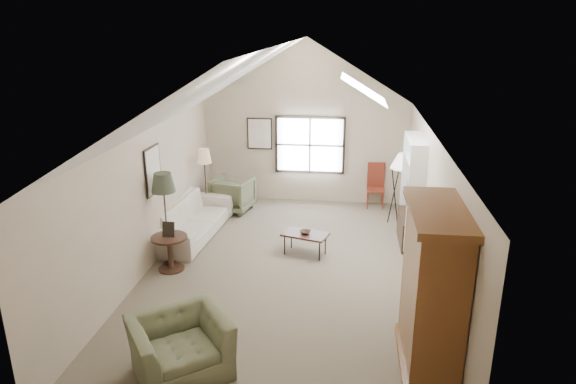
# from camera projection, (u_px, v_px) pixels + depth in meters

# --- Properties ---
(room_shell) EXTENTS (5.01, 8.01, 4.00)m
(room_shell) POSITION_uv_depth(u_px,v_px,m) (285.00, 94.00, 8.31)
(room_shell) COLOR #736752
(room_shell) RESTS_ON ground
(window) EXTENTS (1.72, 0.08, 1.42)m
(window) POSITION_uv_depth(u_px,v_px,m) (310.00, 145.00, 12.58)
(window) COLOR black
(window) RESTS_ON room_shell
(skylight) EXTENTS (0.80, 1.20, 0.52)m
(skylight) POSITION_uv_depth(u_px,v_px,m) (365.00, 88.00, 9.00)
(skylight) COLOR white
(skylight) RESTS_ON room_shell
(wall_art) EXTENTS (1.97, 3.71, 0.88)m
(wall_art) POSITION_uv_depth(u_px,v_px,m) (209.00, 151.00, 10.82)
(wall_art) COLOR black
(wall_art) RESTS_ON room_shell
(armoire) EXTENTS (0.60, 1.50, 2.20)m
(armoire) POSITION_uv_depth(u_px,v_px,m) (432.00, 291.00, 6.46)
(armoire) COLOR brown
(armoire) RESTS_ON ground
(tv_alcove) EXTENTS (0.32, 1.30, 2.10)m
(tv_alcove) POSITION_uv_depth(u_px,v_px,m) (412.00, 190.00, 10.19)
(tv_alcove) COLOR white
(tv_alcove) RESTS_ON ground
(media_console) EXTENTS (0.34, 1.18, 0.60)m
(media_console) POSITION_uv_depth(u_px,v_px,m) (408.00, 229.00, 10.46)
(media_console) COLOR #382316
(media_console) RESTS_ON ground
(tv_panel) EXTENTS (0.05, 0.90, 0.55)m
(tv_panel) POSITION_uv_depth(u_px,v_px,m) (410.00, 201.00, 10.26)
(tv_panel) COLOR black
(tv_panel) RESTS_ON media_console
(sofa) EXTENTS (1.23, 2.67, 0.76)m
(sofa) POSITION_uv_depth(u_px,v_px,m) (191.00, 218.00, 10.82)
(sofa) COLOR beige
(sofa) RESTS_ON ground
(armchair_near) EXTENTS (1.56, 1.53, 0.77)m
(armchair_near) POSITION_uv_depth(u_px,v_px,m) (180.00, 346.00, 6.54)
(armchair_near) COLOR #5B5F42
(armchair_near) RESTS_ON ground
(armchair_far) EXTENTS (1.04, 1.05, 0.81)m
(armchair_far) POSITION_uv_depth(u_px,v_px,m) (233.00, 194.00, 12.25)
(armchair_far) COLOR #5D6748
(armchair_far) RESTS_ON ground
(coffee_table) EXTENTS (0.96, 0.70, 0.44)m
(coffee_table) POSITION_uv_depth(u_px,v_px,m) (305.00, 244.00, 9.96)
(coffee_table) COLOR #3E2119
(coffee_table) RESTS_ON ground
(bowl) EXTENTS (0.26, 0.26, 0.05)m
(bowl) POSITION_uv_depth(u_px,v_px,m) (305.00, 232.00, 9.88)
(bowl) COLOR #321C14
(bowl) RESTS_ON coffee_table
(side_table) EXTENTS (0.70, 0.70, 0.65)m
(side_table) POSITION_uv_depth(u_px,v_px,m) (170.00, 253.00, 9.32)
(side_table) COLOR #3A1F17
(side_table) RESTS_ON ground
(side_chair) EXTENTS (0.42, 0.42, 1.08)m
(side_chair) POSITION_uv_depth(u_px,v_px,m) (376.00, 186.00, 12.43)
(side_chair) COLOR maroon
(side_chair) RESTS_ON ground
(tripod_lamp) EXTENTS (0.65, 0.65, 1.69)m
(tripod_lamp) POSITION_uv_depth(u_px,v_px,m) (400.00, 189.00, 11.19)
(tripod_lamp) COLOR white
(tripod_lamp) RESTS_ON ground
(dark_lamp) EXTENTS (0.47, 0.47, 1.81)m
(dark_lamp) POSITION_uv_depth(u_px,v_px,m) (166.00, 219.00, 9.34)
(dark_lamp) COLOR #282D1F
(dark_lamp) RESTS_ON ground
(tan_lamp) EXTENTS (0.35, 0.35, 1.63)m
(tan_lamp) POSITION_uv_depth(u_px,v_px,m) (205.00, 182.00, 11.81)
(tan_lamp) COLOR tan
(tan_lamp) RESTS_ON ground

